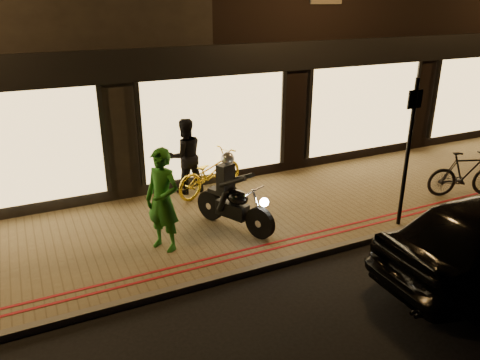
% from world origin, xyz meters
% --- Properties ---
extents(ground, '(90.00, 90.00, 0.00)m').
position_xyz_m(ground, '(0.00, 0.00, 0.00)').
color(ground, black).
rests_on(ground, ground).
extents(sidewalk, '(50.00, 4.00, 0.12)m').
position_xyz_m(sidewalk, '(0.00, 2.00, 0.06)').
color(sidewalk, '#726346').
rests_on(sidewalk, ground).
extents(kerb_stone, '(50.00, 0.14, 0.12)m').
position_xyz_m(kerb_stone, '(0.00, 0.05, 0.06)').
color(kerb_stone, '#59544C').
rests_on(kerb_stone, ground).
extents(red_kerb_lines, '(50.00, 0.26, 0.01)m').
position_xyz_m(red_kerb_lines, '(0.00, 0.55, 0.12)').
color(red_kerb_lines, maroon).
rests_on(red_kerb_lines, sidewalk).
extents(building_row, '(48.00, 10.11, 8.50)m').
position_xyz_m(building_row, '(-0.00, 8.99, 4.25)').
color(building_row, black).
rests_on(building_row, ground).
extents(motorcycle, '(0.95, 1.81, 1.59)m').
position_xyz_m(motorcycle, '(-0.64, 1.58, 0.73)').
color(motorcycle, black).
rests_on(motorcycle, sidewalk).
extents(sign_post, '(0.35, 0.08, 3.00)m').
position_xyz_m(sign_post, '(2.53, 0.25, 1.80)').
color(sign_post, black).
rests_on(sign_post, sidewalk).
extents(bicycle_gold, '(2.06, 1.35, 1.02)m').
position_xyz_m(bicycle_gold, '(-0.36, 3.47, 0.63)').
color(bicycle_gold, yellow).
rests_on(bicycle_gold, sidewalk).
extents(bicycle_dark, '(1.86, 1.10, 1.08)m').
position_xyz_m(bicycle_dark, '(4.96, 0.74, 0.66)').
color(bicycle_dark, black).
rests_on(bicycle_dark, sidewalk).
extents(person_green, '(0.79, 0.84, 1.94)m').
position_xyz_m(person_green, '(-2.13, 1.37, 1.09)').
color(person_green, '#1F671B').
rests_on(person_green, sidewalk).
extents(person_dark, '(0.88, 0.69, 1.80)m').
position_xyz_m(person_dark, '(-0.85, 3.80, 1.02)').
color(person_dark, black).
rests_on(person_dark, sidewalk).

